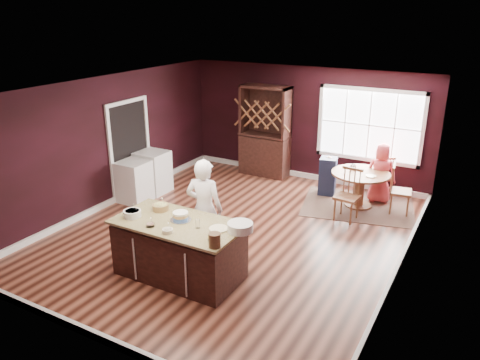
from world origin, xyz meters
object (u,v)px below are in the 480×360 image
(baker, at_px, (204,209))
(chair_south, at_px, (347,195))
(chair_east, at_px, (401,189))
(toddler, at_px, (332,160))
(hutch, at_px, (265,131))
(high_chair, at_px, (328,175))
(kitchen_island, at_px, (179,250))
(washer, at_px, (134,182))
(chair_north, at_px, (382,175))
(layer_cake, at_px, (181,216))
(dryer, at_px, (153,172))
(seated_woman, at_px, (381,173))
(dining_table, at_px, (360,182))

(baker, relative_size, chair_south, 1.63)
(chair_east, bearing_deg, toddler, 70.49)
(hutch, bearing_deg, high_chair, -16.18)
(kitchen_island, xyz_separation_m, washer, (-2.64, 1.98, 0.01))
(chair_east, xyz_separation_m, chair_north, (-0.55, 0.78, -0.04))
(layer_cake, distance_m, dryer, 3.71)
(kitchen_island, xyz_separation_m, chair_north, (1.95, 4.90, 0.04))
(layer_cake, bearing_deg, seated_woman, 65.89)
(kitchen_island, distance_m, toddler, 4.53)
(dining_table, relative_size, chair_north, 1.26)
(dining_table, height_order, chair_north, chair_north)
(kitchen_island, relative_size, toddler, 7.64)
(chair_north, bearing_deg, dryer, -3.09)
(kitchen_island, xyz_separation_m, baker, (0.01, 0.71, 0.42))
(high_chair, distance_m, washer, 4.26)
(baker, distance_m, hutch, 4.33)
(chair_east, distance_m, seated_woman, 0.67)
(seated_woman, distance_m, high_chair, 1.15)
(chair_south, relative_size, washer, 1.18)
(layer_cake, bearing_deg, chair_north, 67.92)
(kitchen_island, bearing_deg, baker, 89.52)
(chair_east, distance_m, high_chair, 1.66)
(chair_east, relative_size, chair_north, 1.07)
(layer_cake, bearing_deg, dining_table, 67.13)
(layer_cake, height_order, seated_woman, seated_woman)
(kitchen_island, bearing_deg, chair_north, 68.26)
(chair_east, xyz_separation_m, toddler, (-1.58, 0.30, 0.30))
(high_chair, height_order, hutch, hutch)
(kitchen_island, bearing_deg, dining_table, 67.55)
(dining_table, bearing_deg, toddler, 154.98)
(toddler, bearing_deg, layer_cake, -102.14)
(kitchen_island, bearing_deg, chair_east, 58.71)
(high_chair, xyz_separation_m, washer, (-3.51, -2.41, 0.00))
(chair_north, bearing_deg, toddler, -4.11)
(layer_cake, distance_m, toddler, 4.44)
(high_chair, bearing_deg, chair_east, -20.53)
(seated_woman, xyz_separation_m, toddler, (-1.06, -0.11, 0.16))
(baker, relative_size, toddler, 6.61)
(chair_south, xyz_separation_m, high_chair, (-0.78, 1.12, -0.08))
(chair_east, distance_m, toddler, 1.63)
(kitchen_island, height_order, washer, kitchen_island)
(chair_north, bearing_deg, hutch, -29.86)
(baker, bearing_deg, seated_woman, -128.36)
(toddler, bearing_deg, chair_east, -10.61)
(chair_east, relative_size, chair_south, 0.98)
(chair_east, bearing_deg, dining_table, 84.90)
(chair_south, height_order, toddler, chair_south)
(washer, bearing_deg, hutch, 60.30)
(dining_table, height_order, toddler, toddler)
(baker, distance_m, washer, 2.97)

